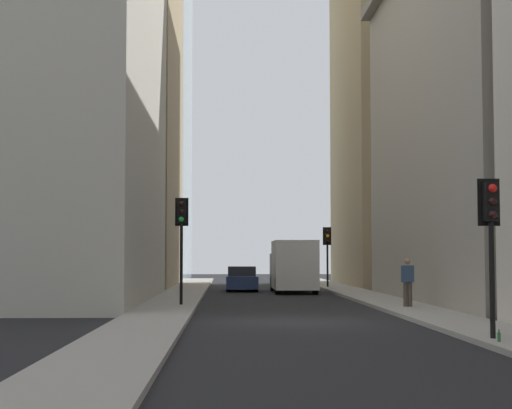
# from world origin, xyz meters

# --- Properties ---
(ground_plane) EXTENTS (135.00, 135.00, 0.00)m
(ground_plane) POSITION_xyz_m (0.00, 0.00, 0.00)
(ground_plane) COLOR black
(sidewalk_right) EXTENTS (90.00, 2.20, 0.14)m
(sidewalk_right) POSITION_xyz_m (0.00, 4.50, 0.07)
(sidewalk_right) COLOR gray
(sidewalk_right) RESTS_ON ground_plane
(sidewalk_left) EXTENTS (90.00, 2.20, 0.14)m
(sidewalk_left) POSITION_xyz_m (0.00, -4.50, 0.07)
(sidewalk_left) COLOR gray
(sidewalk_left) RESTS_ON ground_plane
(building_left_far) EXTENTS (14.96, 10.00, 26.80)m
(building_left_far) POSITION_xyz_m (29.99, -10.60, 13.40)
(building_left_far) COLOR #9E8966
(building_left_far) RESTS_ON ground_plane
(building_right_far) EXTENTS (15.72, 10.50, 33.66)m
(building_right_far) POSITION_xyz_m (28.76, 10.60, 16.84)
(building_right_far) COLOR #9E8966
(building_right_far) RESTS_ON ground_plane
(delivery_truck) EXTENTS (6.46, 2.25, 2.84)m
(delivery_truck) POSITION_xyz_m (20.54, -1.40, 1.46)
(delivery_truck) COLOR silver
(delivery_truck) RESTS_ON ground_plane
(sedan_navy) EXTENTS (4.30, 1.78, 1.42)m
(sedan_navy) POSITION_xyz_m (22.62, 1.40, 0.66)
(sedan_navy) COLOR navy
(sedan_navy) RESTS_ON ground_plane
(traffic_light_foreground) EXTENTS (0.43, 0.52, 3.67)m
(traffic_light_foreground) POSITION_xyz_m (-6.70, -3.84, 2.83)
(traffic_light_foreground) COLOR black
(traffic_light_foreground) RESTS_ON sidewalk_left
(traffic_light_midblock) EXTENTS (0.43, 0.52, 4.15)m
(traffic_light_midblock) POSITION_xyz_m (6.90, 4.02, 3.19)
(traffic_light_midblock) COLOR black
(traffic_light_midblock) RESTS_ON sidewalk_right
(traffic_light_far_junction) EXTENTS (0.43, 0.52, 3.65)m
(traffic_light_far_junction) POSITION_xyz_m (25.53, -3.92, 2.82)
(traffic_light_far_junction) COLOR black
(traffic_light_far_junction) RESTS_ON sidewalk_left
(pedestrian) EXTENTS (0.26, 0.44, 1.78)m
(pedestrian) POSITION_xyz_m (5.30, -4.48, 1.12)
(pedestrian) COLOR #473D33
(pedestrian) RESTS_ON sidewalk_left
(discarded_bottle) EXTENTS (0.07, 0.07, 0.27)m
(discarded_bottle) POSITION_xyz_m (-7.47, -3.72, 0.25)
(discarded_bottle) COLOR #236033
(discarded_bottle) RESTS_ON sidewalk_left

